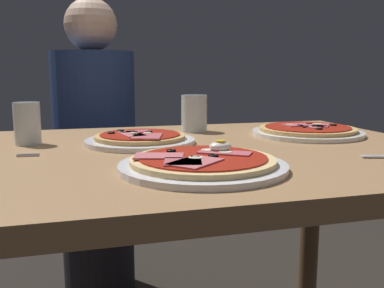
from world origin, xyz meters
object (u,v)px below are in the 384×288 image
at_px(water_glass_far, 194,116).
at_px(pizza_foreground, 203,163).
at_px(pizza_across_right, 140,139).
at_px(water_glass_near, 27,126).
at_px(pizza_across_left, 307,131).
at_px(diner_person, 96,158).
at_px(dining_table, 185,193).

bearing_deg(water_glass_far, pizza_foreground, -103.96).
bearing_deg(water_glass_far, pizza_across_right, -137.22).
height_order(pizza_across_right, water_glass_near, water_glass_near).
bearing_deg(water_glass_near, pizza_across_left, -3.14).
relative_size(water_glass_near, diner_person, 0.09).
distance_m(pizza_across_left, water_glass_near, 0.75).
bearing_deg(diner_person, dining_table, 102.13).
distance_m(pizza_across_right, diner_person, 0.70).
relative_size(dining_table, diner_person, 1.06).
bearing_deg(pizza_across_right, pizza_foreground, -78.16).
bearing_deg(pizza_across_right, diner_person, 96.55).
height_order(water_glass_near, diner_person, diner_person).
distance_m(water_glass_near, water_glass_far, 0.47).
distance_m(pizza_foreground, pizza_across_left, 0.53).
relative_size(dining_table, water_glass_near, 11.99).
height_order(pizza_across_right, diner_person, diner_person).
relative_size(dining_table, water_glass_far, 11.43).
bearing_deg(diner_person, pizza_foreground, 98.26).
bearing_deg(water_glass_near, water_glass_far, 14.02).
bearing_deg(pizza_across_right, pizza_across_left, 2.43).
bearing_deg(pizza_foreground, dining_table, 83.92).
bearing_deg(water_glass_near, pizza_across_right, -12.88).
height_order(dining_table, pizza_across_left, pizza_across_left).
bearing_deg(diner_person, water_glass_near, 72.84).
xyz_separation_m(water_glass_near, water_glass_far, (0.46, 0.11, 0.00)).
relative_size(dining_table, pizza_across_right, 4.57).
xyz_separation_m(water_glass_near, diner_person, (0.19, 0.62, -0.21)).
height_order(pizza_across_left, water_glass_near, water_glass_near).
height_order(pizza_foreground, water_glass_near, water_glass_near).
relative_size(pizza_across_left, diner_person, 0.26).
distance_m(pizza_across_right, water_glass_far, 0.26).
xyz_separation_m(pizza_across_right, water_glass_far, (0.19, 0.18, 0.04)).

